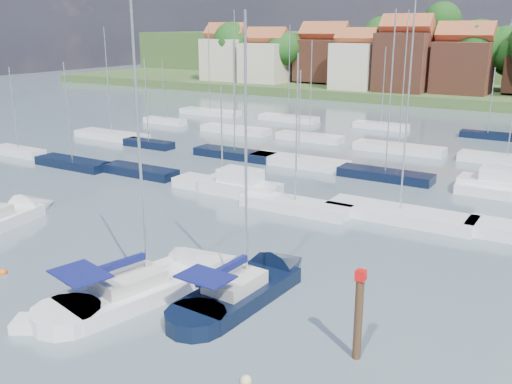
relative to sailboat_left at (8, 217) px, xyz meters
The scene contains 11 objects.
ground 38.14m from the sailboat_left, 65.05° to the left, with size 260.00×260.00×0.00m, color #4C5C68.
sailboat_left is the anchor object (origin of this frame).
sailboat_centre 17.02m from the sailboat_left, ahead, with size 6.33×13.28×17.38m.
sailboat_navy 21.30m from the sailboat_left, ahead, with size 3.75×11.53×15.74m.
tender 17.33m from the sailboat_left, 30.72° to the right, with size 3.23×2.71×0.64m.
timber_piling 28.66m from the sailboat_left, ahead, with size 0.40×0.40×6.35m.
buoy_c 9.80m from the sailboat_left, 37.77° to the right, with size 0.45×0.45×0.45m, color #D85914.
buoy_d 16.54m from the sailboat_left, 25.44° to the right, with size 0.53×0.53×0.53m, color beige.
buoy_e 16.73m from the sailboat_left, ahead, with size 0.51×0.51×0.51m, color #D85914.
buoy_f 26.43m from the sailboat_left, 16.64° to the right, with size 0.49×0.49×0.49m, color beige.
marina_field 34.75m from the sailboat_left, 58.81° to the left, with size 79.62×41.41×15.93m.
Camera 1 is at (19.85, -18.84, 13.76)m, focal length 40.00 mm.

